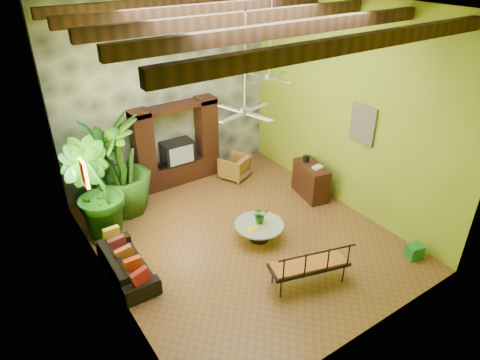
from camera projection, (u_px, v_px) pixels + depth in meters
ground at (241, 236)px, 9.90m from camera, size 7.00×7.00×0.00m
ceiling at (242, 5)px, 7.45m from camera, size 6.00×7.00×0.02m
back_wall at (166, 92)px, 11.20m from camera, size 6.00×0.02×5.00m
left_wall at (95, 177)px, 7.21m from camera, size 0.02×7.00×5.00m
right_wall at (346, 108)px, 10.14m from camera, size 0.02×7.00×5.00m
stone_accent_wall at (167, 93)px, 11.16m from camera, size 5.98×0.10×4.98m
ceiling_beams at (242, 18)px, 7.56m from camera, size 5.95×5.36×0.22m
entertainment_center at (177, 150)px, 11.69m from camera, size 2.40×0.55×2.30m
ceiling_fan_front at (245, 101)px, 7.85m from camera, size 1.28×1.28×1.86m
ceiling_fan_back at (270, 68)px, 9.88m from camera, size 1.28×1.28×1.86m
wall_art_mask at (84, 173)px, 8.15m from camera, size 0.06×0.32×0.55m
wall_art_painting at (363, 124)px, 9.79m from camera, size 0.06×0.70×0.90m
sofa at (127, 263)px, 8.64m from camera, size 0.77×1.88×0.54m
wicker_armchair at (235, 167)px, 12.19m from camera, size 0.96×0.97×0.67m
tall_plant_a at (103, 168)px, 10.24m from camera, size 1.39×1.54×2.43m
tall_plant_b at (94, 192)px, 9.38m from camera, size 1.65×1.63×2.33m
tall_plant_c at (121, 166)px, 10.25m from camera, size 1.58×1.58×2.49m
coffee_table at (259, 229)px, 9.69m from camera, size 1.11×1.11×0.40m
centerpiece_plant at (260, 215)px, 9.59m from camera, size 0.41×0.38×0.38m
yellow_tray at (253, 228)px, 9.46m from camera, size 0.26×0.20×0.03m
iron_bench at (312, 264)px, 8.24m from camera, size 1.66×0.99×0.57m
side_console at (311, 181)px, 11.26m from camera, size 0.73×1.21×0.90m
green_bin at (414, 251)px, 9.17m from camera, size 0.40×0.33×0.30m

